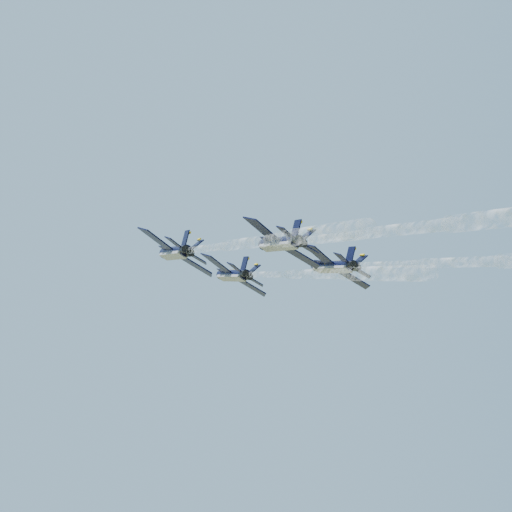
{
  "coord_description": "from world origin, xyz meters",
  "views": [
    {
      "loc": [
        0.52,
        -107.75,
        79.88
      ],
      "look_at": [
        -0.16,
        3.23,
        107.62
      ],
      "focal_mm": 55.0,
      "sensor_mm": 36.0,
      "label": 1
    }
  ],
  "objects_px": {
    "jet_left": "(174,253)",
    "jet_right": "(333,267)",
    "jet_lead": "(232,275)",
    "jet_slot": "(279,244)"
  },
  "relations": [
    {
      "from": "jet_lead",
      "to": "jet_right",
      "type": "relative_size",
      "value": 1.0
    },
    {
      "from": "jet_lead",
      "to": "jet_slot",
      "type": "distance_m",
      "value": 20.37
    },
    {
      "from": "jet_lead",
      "to": "jet_left",
      "type": "distance_m",
      "value": 16.18
    },
    {
      "from": "jet_left",
      "to": "jet_slot",
      "type": "relative_size",
      "value": 1.0
    },
    {
      "from": "jet_lead",
      "to": "jet_slot",
      "type": "relative_size",
      "value": 1.0
    },
    {
      "from": "jet_right",
      "to": "jet_lead",
      "type": "bearing_deg",
      "value": 135.59
    },
    {
      "from": "jet_slot",
      "to": "jet_right",
      "type": "bearing_deg",
      "value": 34.51
    },
    {
      "from": "jet_right",
      "to": "jet_slot",
      "type": "distance_m",
      "value": 15.76
    },
    {
      "from": "jet_left",
      "to": "jet_right",
      "type": "bearing_deg",
      "value": -3.0
    },
    {
      "from": "jet_lead",
      "to": "jet_left",
      "type": "relative_size",
      "value": 1.0
    }
  ]
}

